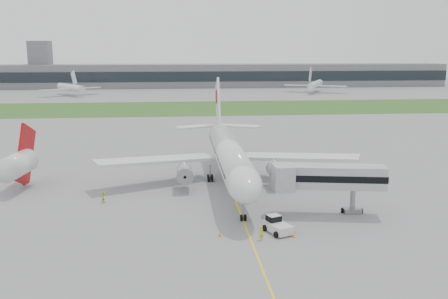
{
  "coord_description": "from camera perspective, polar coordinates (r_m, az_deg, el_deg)",
  "views": [
    {
      "loc": [
        -9.24,
        -82.05,
        24.29
      ],
      "look_at": [
        -1.13,
        2.0,
        6.93
      ],
      "focal_mm": 40.0,
      "sensor_mm": 36.0,
      "label": 1
    }
  ],
  "objects": [
    {
      "name": "terminal_building",
      "position": [
        312.54,
        -3.85,
        8.42
      ],
      "size": [
        320.0,
        22.3,
        14.0
      ],
      "color": "slate",
      "rests_on": "ground"
    },
    {
      "name": "ground_crew_far",
      "position": [
        81.71,
        -13.57,
        -5.34
      ],
      "size": [
        1.12,
        1.12,
        1.83
      ],
      "primitive_type": "imported",
      "rotation": [
        0.0,
        0.0,
        0.78
      ],
      "color": "#C0F128",
      "rests_on": "ground"
    },
    {
      "name": "control_tower",
      "position": [
        325.18,
        -20.02,
        6.64
      ],
      "size": [
        12.0,
        12.0,
        56.0
      ],
      "primitive_type": null,
      "color": "slate",
      "rests_on": "ground"
    },
    {
      "name": "safety_cone_left",
      "position": [
        66.03,
        -0.51,
        -9.71
      ],
      "size": [
        0.4,
        0.4,
        0.55
      ],
      "primitive_type": "cone",
      "color": "orange",
      "rests_on": "ground"
    },
    {
      "name": "apron_markings",
      "position": [
        81.32,
        1.27,
        -5.76
      ],
      "size": [
        70.0,
        70.0,
        0.04
      ],
      "primitive_type": null,
      "color": "yellow",
      "rests_on": "ground"
    },
    {
      "name": "airliner",
      "position": [
        89.38,
        0.54,
        -0.41
      ],
      "size": [
        48.13,
        53.95,
        17.88
      ],
      "color": "silver",
      "rests_on": "ground"
    },
    {
      "name": "ground",
      "position": [
        86.07,
        0.88,
        -4.77
      ],
      "size": [
        600.0,
        600.0,
        0.0
      ],
      "primitive_type": "plane",
      "color": "gray",
      "rests_on": "ground"
    },
    {
      "name": "pushback_tug",
      "position": [
        67.76,
        6.07,
        -8.58
      ],
      "size": [
        3.96,
        4.7,
        2.12
      ],
      "rotation": [
        0.0,
        0.0,
        0.39
      ],
      "color": "silver",
      "rests_on": "ground"
    },
    {
      "name": "neighbor_aircraft",
      "position": [
        92.68,
        -22.48,
        -1.51
      ],
      "size": [
        5.33,
        14.53,
        11.74
      ],
      "rotation": [
        0.0,
        0.0,
        -0.16
      ],
      "color": "#9F090C",
      "rests_on": "ground"
    },
    {
      "name": "safety_cone_right",
      "position": [
        66.26,
        7.94,
        -9.78
      ],
      "size": [
        0.35,
        0.35,
        0.48
      ],
      "primitive_type": "cone",
      "color": "orange",
      "rests_on": "ground"
    },
    {
      "name": "jet_bridge",
      "position": [
        74.5,
        11.46,
        -3.15
      ],
      "size": [
        16.59,
        6.03,
        7.56
      ],
      "rotation": [
        0.0,
        0.0,
        -0.17
      ],
      "color": "#B0B0B3",
      "rests_on": "ground"
    },
    {
      "name": "ground_crew_near",
      "position": [
        64.89,
        4.24,
        -9.49
      ],
      "size": [
        0.82,
        0.7,
        1.9
      ],
      "primitive_type": "imported",
      "rotation": [
        0.0,
        0.0,
        3.57
      ],
      "color": "gold",
      "rests_on": "ground"
    },
    {
      "name": "distant_aircraft_right",
      "position": [
        278.1,
        10.37,
        6.42
      ],
      "size": [
        43.02,
        41.11,
        12.86
      ],
      "primitive_type": null,
      "rotation": [
        0.0,
        0.0,
        -0.44
      ],
      "color": "silver",
      "rests_on": "ground"
    },
    {
      "name": "grass_strip",
      "position": [
        203.72,
        -2.89,
        4.76
      ],
      "size": [
        600.0,
        50.0,
        0.02
      ],
      "primitive_type": "cube",
      "color": "#295620",
      "rests_on": "ground"
    },
    {
      "name": "distant_aircraft_left",
      "position": [
        267.76,
        -17.07,
        5.91
      ],
      "size": [
        41.48,
        40.49,
        11.99
      ],
      "primitive_type": null,
      "rotation": [
        0.0,
        0.0,
        0.59
      ],
      "color": "silver",
      "rests_on": "ground"
    }
  ]
}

